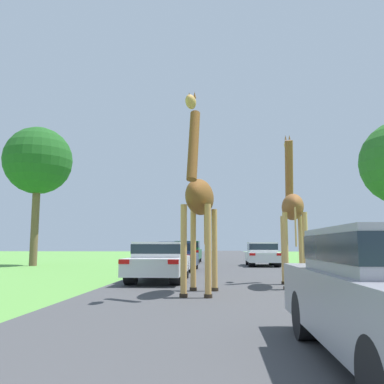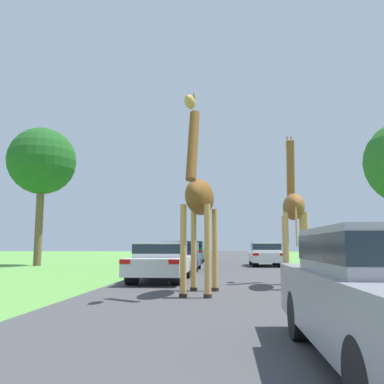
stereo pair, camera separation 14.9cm
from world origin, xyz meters
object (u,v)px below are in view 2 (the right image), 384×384
(car_queue_left, at_px, (266,253))
(car_far_ahead, at_px, (161,260))
(giraffe_companion, at_px, (293,207))
(car_queue_right, at_px, (181,255))
(car_verge_right, at_px, (191,251))
(tree_centre_back, at_px, (42,162))
(giraffe_near_road, at_px, (199,199))

(car_queue_left, height_order, car_far_ahead, car_queue_left)
(giraffe_companion, distance_m, car_far_ahead, 4.88)
(car_queue_left, bearing_deg, car_queue_right, -134.35)
(car_queue_right, height_order, car_queue_left, same)
(car_verge_right, distance_m, tree_centre_back, 11.73)
(car_queue_left, bearing_deg, giraffe_companion, -91.30)
(giraffe_near_road, distance_m, car_far_ahead, 4.38)
(giraffe_companion, xyz_separation_m, car_far_ahead, (-4.35, 1.46, -1.67))
(giraffe_companion, relative_size, tree_centre_back, 0.59)
(giraffe_companion, xyz_separation_m, tree_centre_back, (-13.50, 11.29, 3.99))
(giraffe_near_road, bearing_deg, car_far_ahead, -61.77)
(giraffe_near_road, xyz_separation_m, car_queue_left, (3.05, 14.47, -1.67))
(car_queue_left, distance_m, tree_centre_back, 14.91)
(car_far_ahead, bearing_deg, tree_centre_back, 132.95)
(car_queue_right, distance_m, car_queue_left, 6.60)
(car_verge_right, xyz_separation_m, tree_centre_back, (-8.92, -5.17, 5.59))
(giraffe_companion, bearing_deg, tree_centre_back, 146.40)
(car_queue_left, distance_m, car_verge_right, 6.45)
(car_queue_left, bearing_deg, giraffe_near_road, -101.90)
(giraffe_near_road, relative_size, tree_centre_back, 0.57)
(car_verge_right, bearing_deg, giraffe_companion, -74.47)
(car_verge_right, height_order, tree_centre_back, tree_centre_back)
(giraffe_near_road, distance_m, car_queue_right, 10.02)
(giraffe_near_road, height_order, giraffe_companion, giraffe_companion)
(car_queue_right, height_order, car_far_ahead, car_queue_right)
(giraffe_near_road, relative_size, giraffe_companion, 0.96)
(car_queue_right, xyz_separation_m, car_verge_right, (-0.23, 8.98, 0.07))
(giraffe_companion, distance_m, tree_centre_back, 18.04)
(giraffe_companion, height_order, car_queue_right, giraffe_companion)
(giraffe_near_road, bearing_deg, tree_centre_back, -46.32)
(giraffe_near_road, bearing_deg, car_queue_right, -75.54)
(car_far_ahead, bearing_deg, car_queue_right, 89.92)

